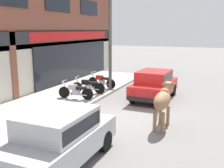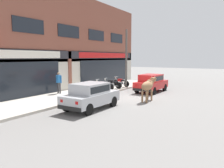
{
  "view_description": "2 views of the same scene",
  "coord_description": "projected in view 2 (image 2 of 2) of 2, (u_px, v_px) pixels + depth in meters",
  "views": [
    {
      "loc": [
        -9.58,
        -3.22,
        3.45
      ],
      "look_at": [
        0.43,
        1.0,
        1.19
      ],
      "focal_mm": 42.0,
      "sensor_mm": 36.0,
      "label": 1
    },
    {
      "loc": [
        -13.8,
        -6.78,
        2.86
      ],
      "look_at": [
        -1.17,
        1.0,
        1.03
      ],
      "focal_mm": 35.0,
      "sensor_mm": 36.0,
      "label": 2
    }
  ],
  "objects": [
    {
      "name": "car_0",
      "position": [
        151.0,
        82.0,
        17.93
      ],
      "size": [
        3.67,
        1.75,
        1.46
      ],
      "color": "black",
      "rests_on": "ground"
    },
    {
      "name": "pedestrian",
      "position": [
        59.0,
        80.0,
        16.37
      ],
      "size": [
        0.32,
        0.49,
        1.6
      ],
      "color": "#2D2D33",
      "rests_on": "sidewalk"
    },
    {
      "name": "utility_pole",
      "position": [
        126.0,
        59.0,
        19.65
      ],
      "size": [
        0.18,
        0.18,
        5.18
      ],
      "primitive_type": "cylinder",
      "color": "#595651",
      "rests_on": "sidewalk"
    },
    {
      "name": "motorcycle_1",
      "position": [
        112.0,
        84.0,
        19.17
      ],
      "size": [
        0.58,
        1.8,
        0.88
      ],
      "color": "black",
      "rests_on": "sidewalk"
    },
    {
      "name": "motorcycle_2",
      "position": [
        121.0,
        82.0,
        20.39
      ],
      "size": [
        0.58,
        1.8,
        0.88
      ],
      "color": "black",
      "rests_on": "sidewalk"
    },
    {
      "name": "motorcycle_0",
      "position": [
        104.0,
        85.0,
        18.1
      ],
      "size": [
        0.52,
        1.81,
        0.88
      ],
      "color": "black",
      "rests_on": "sidewalk"
    },
    {
      "name": "ground_plane",
      "position": [
        133.0,
        98.0,
        15.54
      ],
      "size": [
        90.0,
        90.0,
        0.0
      ],
      "primitive_type": "plane",
      "color": "slate"
    },
    {
      "name": "sidewalk",
      "position": [
        87.0,
        92.0,
        17.64
      ],
      "size": [
        19.0,
        3.73,
        0.14
      ],
      "primitive_type": "cube",
      "color": "#B7AFA3",
      "rests_on": "ground"
    },
    {
      "name": "car_1",
      "position": [
        91.0,
        95.0,
        12.0
      ],
      "size": [
        3.63,
        1.65,
        1.46
      ],
      "color": "black",
      "rests_on": "ground"
    },
    {
      "name": "shop_building",
      "position": [
        67.0,
        44.0,
        18.28
      ],
      "size": [
        23.0,
        1.4,
        8.29
      ],
      "color": "brown",
      "rests_on": "ground"
    },
    {
      "name": "cow",
      "position": [
        148.0,
        86.0,
        14.14
      ],
      "size": [
        2.15,
        0.52,
        1.61
      ],
      "color": "#936B47",
      "rests_on": "ground"
    }
  ]
}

